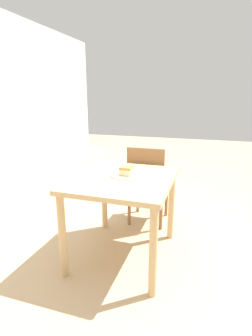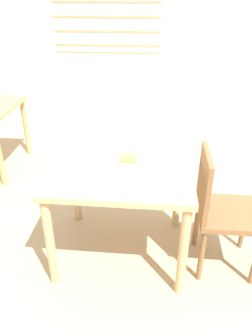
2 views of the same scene
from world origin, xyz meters
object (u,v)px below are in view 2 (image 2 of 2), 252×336
Objects in this scene: dining_table_near at (121,181)px; chair_near_window at (220,207)px; cake_slice at (128,162)px; plate at (129,168)px.

dining_table_near is 1.07× the size of chair_near_window.
dining_table_near is 0.17m from cake_slice.
chair_near_window reaches higher than plate.
chair_near_window is 0.67m from plate.
plate is 2.54× the size of cake_slice.
dining_table_near is 0.13m from plate.
plate is at bearing -17.22° from dining_table_near.
dining_table_near is at bearing 85.31° from chair_near_window.
cake_slice reaches higher than plate.
plate is at bearing -71.23° from cake_slice.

